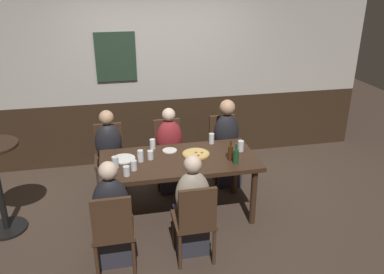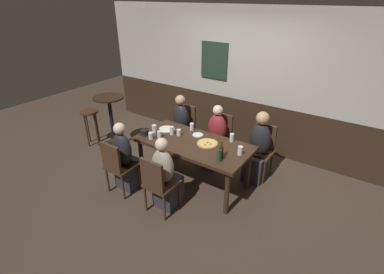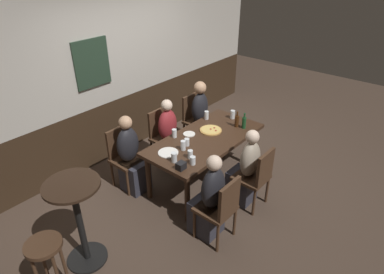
# 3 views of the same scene
# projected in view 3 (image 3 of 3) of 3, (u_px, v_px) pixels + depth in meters

# --- Properties ---
(ground_plane) EXTENTS (12.00, 12.00, 0.00)m
(ground_plane) POSITION_uv_depth(u_px,v_px,m) (204.00, 180.00, 4.96)
(ground_plane) COLOR #423328
(wall_back) EXTENTS (6.40, 0.13, 2.60)m
(wall_back) POSITION_uv_depth(u_px,v_px,m) (124.00, 74.00, 5.24)
(wall_back) COLOR #332316
(wall_back) RESTS_ON ground_plane
(dining_table) EXTENTS (1.77, 0.86, 0.74)m
(dining_table) POSITION_uv_depth(u_px,v_px,m) (205.00, 143.00, 4.64)
(dining_table) COLOR #382316
(dining_table) RESTS_ON ground_plane
(chair_mid_far) EXTENTS (0.40, 0.40, 0.88)m
(chair_mid_far) POSITION_uv_depth(u_px,v_px,m) (163.00, 134.00, 5.19)
(chair_mid_far) COLOR #422B1C
(chair_mid_far) RESTS_ON ground_plane
(chair_left_near) EXTENTS (0.40, 0.40, 0.88)m
(chair_left_near) POSITION_uv_depth(u_px,v_px,m) (221.00, 207.00, 3.73)
(chair_left_near) COLOR #422B1C
(chair_left_near) RESTS_ON ground_plane
(chair_mid_near) EXTENTS (0.40, 0.40, 0.88)m
(chair_mid_near) POSITION_uv_depth(u_px,v_px,m) (257.00, 175.00, 4.24)
(chair_mid_near) COLOR #422B1C
(chair_mid_near) RESTS_ON ground_plane
(chair_left_far) EXTENTS (0.40, 0.40, 0.88)m
(chair_left_far) POSITION_uv_depth(u_px,v_px,m) (124.00, 154.00, 4.67)
(chair_left_far) COLOR #422B1C
(chair_left_far) RESTS_ON ground_plane
(chair_right_far) EXTENTS (0.40, 0.40, 0.88)m
(chair_right_far) POSITION_uv_depth(u_px,v_px,m) (194.00, 117.00, 5.71)
(chair_right_far) COLOR #422B1C
(chair_right_far) RESTS_ON ground_plane
(person_mid_far) EXTENTS (0.34, 0.37, 1.11)m
(person_mid_far) POSITION_uv_depth(u_px,v_px,m) (170.00, 139.00, 5.12)
(person_mid_far) COLOR #2D2D38
(person_mid_far) RESTS_ON ground_plane
(person_left_near) EXTENTS (0.34, 0.37, 1.13)m
(person_left_near) POSITION_uv_depth(u_px,v_px,m) (209.00, 202.00, 3.83)
(person_left_near) COLOR #2D2D38
(person_left_near) RESTS_ON ground_plane
(person_mid_near) EXTENTS (0.34, 0.37, 1.11)m
(person_mid_near) POSITION_uv_depth(u_px,v_px,m) (245.00, 173.00, 4.35)
(person_mid_near) COLOR #2D2D38
(person_mid_near) RESTS_ON ground_plane
(person_left_far) EXTENTS (0.34, 0.37, 1.13)m
(person_left_far) POSITION_uv_depth(u_px,v_px,m) (132.00, 160.00, 4.59)
(person_left_far) COLOR #2D2D38
(person_left_far) RESTS_ON ground_plane
(person_right_far) EXTENTS (0.34, 0.37, 1.17)m
(person_right_far) POSITION_uv_depth(u_px,v_px,m) (202.00, 120.00, 5.62)
(person_right_far) COLOR #2D2D38
(person_right_far) RESTS_ON ground_plane
(pizza) EXTENTS (0.32, 0.32, 0.03)m
(pizza) POSITION_uv_depth(u_px,v_px,m) (211.00, 130.00, 4.77)
(pizza) COLOR tan
(pizza) RESTS_ON dining_table
(beer_glass_half) EXTENTS (0.07, 0.07, 0.13)m
(beer_glass_half) POSITION_uv_depth(u_px,v_px,m) (233.00, 115.00, 5.10)
(beer_glass_half) COLOR silver
(beer_glass_half) RESTS_ON dining_table
(pint_glass_pale) EXTENTS (0.07, 0.07, 0.13)m
(pint_glass_pale) POSITION_uv_depth(u_px,v_px,m) (174.00, 158.00, 4.05)
(pint_glass_pale) COLOR silver
(pint_glass_pale) RESTS_ON dining_table
(pint_glass_stout) EXTENTS (0.07, 0.07, 0.11)m
(pint_glass_stout) POSITION_uv_depth(u_px,v_px,m) (193.00, 161.00, 4.01)
(pint_glass_stout) COLOR silver
(pint_glass_stout) RESTS_ON dining_table
(highball_clear) EXTENTS (0.07, 0.07, 0.11)m
(highball_clear) POSITION_uv_depth(u_px,v_px,m) (190.00, 155.00, 4.13)
(highball_clear) COLOR silver
(highball_clear) RESTS_ON dining_table
(beer_glass_tall) EXTENTS (0.07, 0.07, 0.13)m
(beer_glass_tall) POSITION_uv_depth(u_px,v_px,m) (206.00, 116.00, 5.08)
(beer_glass_tall) COLOR silver
(beer_glass_tall) RESTS_ON dining_table
(tumbler_water) EXTENTS (0.07, 0.07, 0.10)m
(tumbler_water) POSITION_uv_depth(u_px,v_px,m) (187.00, 142.00, 4.40)
(tumbler_water) COLOR silver
(tumbler_water) RESTS_ON dining_table
(pint_glass_amber) EXTENTS (0.07, 0.07, 0.12)m
(pint_glass_amber) POSITION_uv_depth(u_px,v_px,m) (174.00, 134.00, 4.59)
(pint_glass_amber) COLOR silver
(pint_glass_amber) RESTS_ON dining_table
(tumbler_short) EXTENTS (0.07, 0.07, 0.13)m
(tumbler_short) POSITION_uv_depth(u_px,v_px,m) (183.00, 146.00, 4.29)
(tumbler_short) COLOR silver
(tumbler_short) RESTS_ON dining_table
(beer_bottle_green) EXTENTS (0.06, 0.06, 0.24)m
(beer_bottle_green) POSITION_uv_depth(u_px,v_px,m) (244.00, 122.00, 4.80)
(beer_bottle_green) COLOR #194723
(beer_bottle_green) RESTS_ON dining_table
(beer_bottle_brown) EXTENTS (0.06, 0.06, 0.24)m
(beer_bottle_brown) POSITION_uv_depth(u_px,v_px,m) (237.00, 121.00, 4.84)
(beer_bottle_brown) COLOR #42230F
(beer_bottle_brown) RESTS_ON dining_table
(plate_white_large) EXTENTS (0.26, 0.26, 0.01)m
(plate_white_large) POSITION_uv_depth(u_px,v_px,m) (168.00, 153.00, 4.25)
(plate_white_large) COLOR white
(plate_white_large) RESTS_ON dining_table
(plate_white_small) EXTENTS (0.17, 0.17, 0.01)m
(plate_white_small) POSITION_uv_depth(u_px,v_px,m) (189.00, 134.00, 4.68)
(plate_white_small) COLOR white
(plate_white_small) RESTS_ON dining_table
(condiment_caddy) EXTENTS (0.11, 0.09, 0.09)m
(condiment_caddy) POSITION_uv_depth(u_px,v_px,m) (181.00, 166.00, 3.92)
(condiment_caddy) COLOR black
(condiment_caddy) RESTS_ON dining_table
(side_bar_table) EXTENTS (0.56, 0.56, 1.05)m
(side_bar_table) POSITION_uv_depth(u_px,v_px,m) (79.00, 218.00, 3.41)
(side_bar_table) COLOR black
(side_bar_table) RESTS_ON ground_plane
(bar_stool) EXTENTS (0.34, 0.34, 0.72)m
(bar_stool) POSITION_uv_depth(u_px,v_px,m) (46.00, 256.00, 3.05)
(bar_stool) COLOR #422B1C
(bar_stool) RESTS_ON ground_plane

